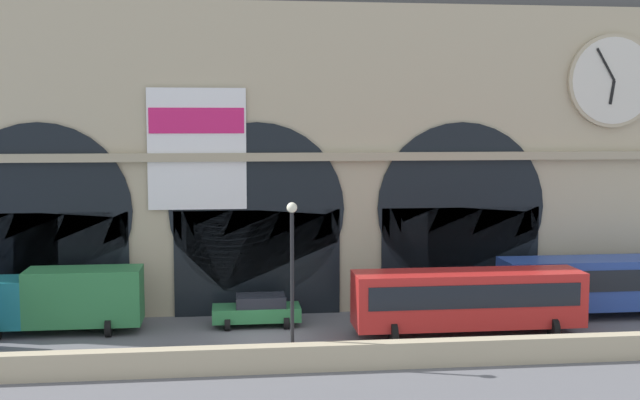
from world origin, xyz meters
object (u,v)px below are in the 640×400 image
at_px(street_lamp_quayside, 292,262).
at_px(bus_east, 604,283).
at_px(bus_mideast, 468,299).
at_px(car_center, 258,310).
at_px(box_truck_midwest, 66,298).

bearing_deg(street_lamp_quayside, bus_east, 20.93).
xyz_separation_m(bus_mideast, street_lamp_quayside, (-8.75, -3.73, 2.63)).
distance_m(car_center, bus_mideast, 10.43).
distance_m(bus_mideast, bus_east, 8.72).
relative_size(bus_east, street_lamp_quayside, 1.59).
xyz_separation_m(box_truck_midwest, street_lamp_quayside, (10.50, -6.52, 2.71)).
distance_m(bus_mideast, street_lamp_quayside, 9.87).
bearing_deg(bus_mideast, bus_east, 18.54).
bearing_deg(bus_east, car_center, 179.30).
xyz_separation_m(box_truck_midwest, bus_mideast, (19.25, -2.78, 0.08)).
relative_size(bus_mideast, street_lamp_quayside, 1.59).
distance_m(bus_east, street_lamp_quayside, 18.40).
bearing_deg(bus_east, box_truck_midwest, 179.98).
bearing_deg(bus_mideast, street_lamp_quayside, -156.88).
xyz_separation_m(bus_east, street_lamp_quayside, (-17.01, -6.51, 2.63)).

